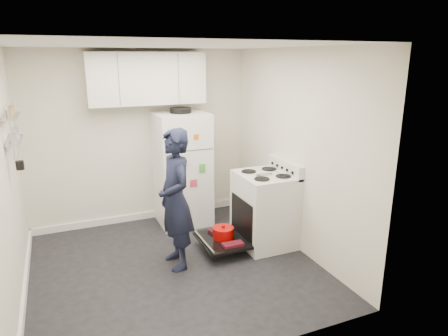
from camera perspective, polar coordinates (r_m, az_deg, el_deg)
name	(u,v)px	position (r m, az deg, el deg)	size (l,w,h in m)	color
room	(167,168)	(4.43, -8.08, 0.02)	(3.21, 3.21, 2.51)	black
electric_range	(264,210)	(5.24, 5.70, -5.97)	(0.66, 0.76, 1.10)	silver
open_oven_door	(223,237)	(5.13, -0.21, -9.84)	(0.55, 0.70, 0.22)	black
refrigerator	(182,169)	(5.81, -5.99, -0.10)	(0.72, 0.74, 1.70)	white
upper_cabinets	(147,79)	(5.67, -10.98, 12.44)	(1.60, 0.33, 0.70)	silver
wall_shelf_rack	(13,128)	(4.67, -27.90, 5.03)	(0.14, 0.60, 0.61)	#B2B2B7
person	(175,200)	(4.58, -6.97, -4.51)	(0.60, 0.39, 1.64)	black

